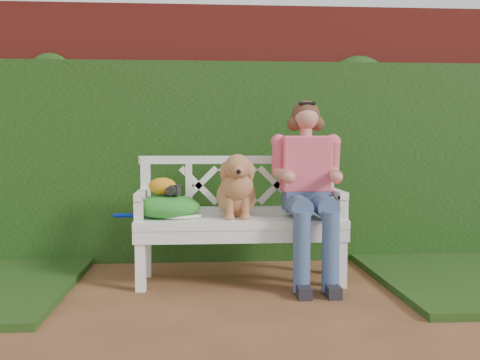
{
  "coord_description": "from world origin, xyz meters",
  "views": [
    {
      "loc": [
        -0.2,
        -3.14,
        1.03
      ],
      "look_at": [
        0.09,
        0.91,
        0.75
      ],
      "focal_mm": 42.0,
      "sensor_mm": 36.0,
      "label": 1
    }
  ],
  "objects": [
    {
      "name": "seated_woman",
      "position": [
        0.57,
        0.89,
        0.64
      ],
      "size": [
        0.72,
        0.84,
        1.27
      ],
      "primitive_type": null,
      "rotation": [
        0.0,
        0.0,
        0.3
      ],
      "color": "#D63066",
      "rests_on": "ground"
    },
    {
      "name": "tennis_racket",
      "position": [
        -0.4,
        0.93,
        0.5
      ],
      "size": [
        0.68,
        0.29,
        0.03
      ],
      "primitive_type": null,
      "rotation": [
        0.0,
        0.0,
        -0.02
      ],
      "color": "white",
      "rests_on": "garden_bench"
    },
    {
      "name": "baseball_glove",
      "position": [
        -0.47,
        0.9,
        0.71
      ],
      "size": [
        0.22,
        0.19,
        0.12
      ],
      "primitive_type": "ellipsoid",
      "rotation": [
        0.0,
        0.0,
        -0.22
      ],
      "color": "orange",
      "rests_on": "green_bag"
    },
    {
      "name": "green_bag",
      "position": [
        -0.44,
        0.91,
        0.56
      ],
      "size": [
        0.54,
        0.44,
        0.17
      ],
      "primitive_type": null,
      "rotation": [
        0.0,
        0.0,
        -0.15
      ],
      "color": "#226E1C",
      "rests_on": "garden_bench"
    },
    {
      "name": "garden_bench",
      "position": [
        0.09,
        0.91,
        0.24
      ],
      "size": [
        1.58,
        0.61,
        0.48
      ],
      "primitive_type": null,
      "rotation": [
        0.0,
        0.0,
        -0.0
      ],
      "color": "white",
      "rests_on": "ground"
    },
    {
      "name": "camera_item",
      "position": [
        -0.4,
        0.89,
        0.68
      ],
      "size": [
        0.13,
        0.11,
        0.07
      ],
      "primitive_type": "cube",
      "rotation": [
        0.0,
        0.0,
        -0.33
      ],
      "color": "black",
      "rests_on": "green_bag"
    },
    {
      "name": "ivy_hedge",
      "position": [
        0.0,
        1.68,
        0.85
      ],
      "size": [
        10.0,
        0.18,
        1.7
      ],
      "primitive_type": "cube",
      "color": "#32611F",
      "rests_on": "ground"
    },
    {
      "name": "dog",
      "position": [
        0.06,
        0.9,
        0.71
      ],
      "size": [
        0.44,
        0.5,
        0.47
      ],
      "primitive_type": null,
      "rotation": [
        0.0,
        0.0,
        -0.35
      ],
      "color": "#97571F",
      "rests_on": "garden_bench"
    },
    {
      "name": "ground",
      "position": [
        0.0,
        0.0,
        0.0
      ],
      "size": [
        60.0,
        60.0,
        0.0
      ],
      "primitive_type": "plane",
      "color": "#56351D"
    },
    {
      "name": "brick_wall",
      "position": [
        0.0,
        1.9,
        1.1
      ],
      "size": [
        10.0,
        0.3,
        2.2
      ],
      "primitive_type": "cube",
      "color": "maroon",
      "rests_on": "ground"
    }
  ]
}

